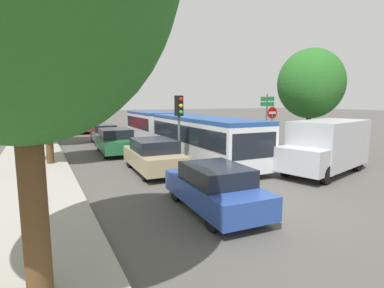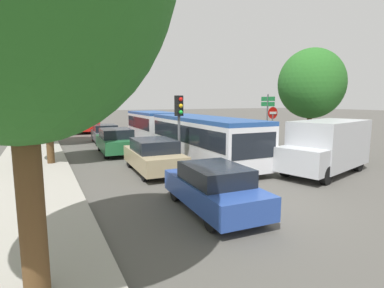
{
  "view_description": "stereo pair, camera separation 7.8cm",
  "coord_description": "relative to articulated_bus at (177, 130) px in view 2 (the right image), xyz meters",
  "views": [
    {
      "loc": [
        -6.03,
        -6.87,
        3.16
      ],
      "look_at": [
        0.2,
        5.24,
        1.2
      ],
      "focal_mm": 28.0,
      "sensor_mm": 36.0,
      "label": 1
    },
    {
      "loc": [
        -5.96,
        -6.9,
        3.16
      ],
      "look_at": [
        0.2,
        5.24,
        1.2
      ],
      "focal_mm": 28.0,
      "sensor_mm": 36.0,
      "label": 2
    }
  ],
  "objects": [
    {
      "name": "tree_right_near",
      "position": [
        6.08,
        -4.79,
        2.66
      ],
      "size": [
        3.63,
        3.63,
        6.06
      ],
      "color": "#51381E",
      "rests_on": "ground"
    },
    {
      "name": "queued_car_green",
      "position": [
        -3.58,
        1.05,
        -0.58
      ],
      "size": [
        2.1,
        4.48,
        1.52
      ],
      "rotation": [
        0.0,
        0.0,
        1.51
      ],
      "color": "#236638",
      "rests_on": "ground"
    },
    {
      "name": "queued_car_blue",
      "position": [
        -3.23,
        -9.76,
        -0.67
      ],
      "size": [
        1.86,
        3.97,
        1.35
      ],
      "rotation": [
        0.0,
        0.0,
        1.51
      ],
      "color": "#284799",
      "rests_on": "ground"
    },
    {
      "name": "kerb_strip_left",
      "position": [
        -8.06,
        4.2,
        -1.28
      ],
      "size": [
        3.2,
        38.45,
        0.14
      ],
      "primitive_type": "cube",
      "color": "#9E998E",
      "rests_on": "ground"
    },
    {
      "name": "no_entry_sign",
      "position": [
        4.62,
        -3.37,
        0.52
      ],
      "size": [
        0.7,
        0.08,
        2.82
      ],
      "rotation": [
        0.0,
        0.0,
        -1.57
      ],
      "color": "#56595E",
      "rests_on": "ground"
    },
    {
      "name": "articulated_bus",
      "position": [
        0.0,
        0.0,
        0.0
      ],
      "size": [
        2.85,
        15.86,
        2.35
      ],
      "rotation": [
        0.0,
        0.0,
        -1.6
      ],
      "color": "silver",
      "rests_on": "ground"
    },
    {
      "name": "direction_sign_post",
      "position": [
        5.85,
        -1.49,
        1.2
      ],
      "size": [
        0.19,
        1.4,
        3.6
      ],
      "rotation": [
        0.0,
        0.0,
        3.05
      ],
      "color": "#56595E",
      "rests_on": "ground"
    },
    {
      "name": "city_bus_rear",
      "position": [
        -3.35,
        18.43,
        0.1
      ],
      "size": [
        3.41,
        11.85,
        2.52
      ],
      "rotation": [
        0.0,
        0.0,
        1.5
      ],
      "color": "red",
      "rests_on": "ground"
    },
    {
      "name": "queued_car_graphite",
      "position": [
        -3.25,
        6.12,
        -0.64
      ],
      "size": [
        1.93,
        4.13,
        1.4
      ],
      "rotation": [
        0.0,
        0.0,
        1.51
      ],
      "color": "#47474C",
      "rests_on": "ground"
    },
    {
      "name": "tree_left_mid",
      "position": [
        -7.22,
        -0.9,
        3.64
      ],
      "size": [
        4.07,
        4.07,
        7.15
      ],
      "color": "#51381E",
      "rests_on": "ground"
    },
    {
      "name": "traffic_light",
      "position": [
        -2.05,
        -4.8,
        1.14
      ],
      "size": [
        0.36,
        0.39,
        3.4
      ],
      "rotation": [
        0.0,
        0.0,
        -1.37
      ],
      "color": "#56595E",
      "rests_on": "ground"
    },
    {
      "name": "queued_car_tan",
      "position": [
        -3.15,
        -4.43,
        -0.6
      ],
      "size": [
        2.05,
        4.38,
        1.49
      ],
      "rotation": [
        0.0,
        0.0,
        1.51
      ],
      "color": "tan",
      "rests_on": "ground"
    },
    {
      "name": "ground_plane",
      "position": [
        -1.61,
        -10.02,
        -1.35
      ],
      "size": [
        200.0,
        200.0,
        0.0
      ],
      "primitive_type": "plane",
      "color": "#4F4C47"
    },
    {
      "name": "tree_left_far",
      "position": [
        -7.17,
        6.8,
        3.43
      ],
      "size": [
        4.72,
        4.72,
        7.21
      ],
      "color": "#51381E",
      "rests_on": "ground"
    },
    {
      "name": "white_van",
      "position": [
        3.56,
        -8.06,
        -0.11
      ],
      "size": [
        5.34,
        3.19,
        2.31
      ],
      "rotation": [
        0.0,
        0.0,
        3.41
      ],
      "color": "#B7BABF",
      "rests_on": "ground"
    }
  ]
}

